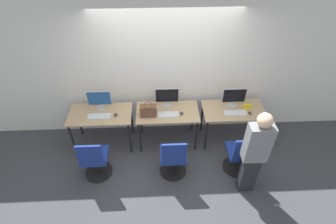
# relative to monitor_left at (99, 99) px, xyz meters

# --- Properties ---
(ground_plane) EXTENTS (20.00, 20.00, 0.00)m
(ground_plane) POSITION_rel_monitor_left_xyz_m (1.24, -0.48, -0.96)
(ground_plane) COLOR #3D3D42
(wall_back) EXTENTS (12.00, 0.05, 2.80)m
(wall_back) POSITION_rel_monitor_left_xyz_m (1.24, 0.29, 0.44)
(wall_back) COLOR silver
(wall_back) RESTS_ON ground_plane
(desk_left) EXTENTS (1.15, 0.64, 0.76)m
(desk_left) POSITION_rel_monitor_left_xyz_m (0.00, -0.16, -0.29)
(desk_left) COLOR tan
(desk_left) RESTS_ON ground_plane
(monitor_left) EXTENTS (0.44, 0.16, 0.38)m
(monitor_left) POSITION_rel_monitor_left_xyz_m (0.00, 0.00, 0.00)
(monitor_left) COLOR #B2B2B7
(monitor_left) RESTS_ON desk_left
(keyboard_left) EXTENTS (0.41, 0.15, 0.02)m
(keyboard_left) POSITION_rel_monitor_left_xyz_m (0.00, -0.24, -0.20)
(keyboard_left) COLOR silver
(keyboard_left) RESTS_ON desk_left
(mouse_left) EXTENTS (0.06, 0.09, 0.03)m
(mouse_left) POSITION_rel_monitor_left_xyz_m (0.29, -0.22, -0.19)
(mouse_left) COLOR #333333
(mouse_left) RESTS_ON desk_left
(office_chair_left) EXTENTS (0.48, 0.48, 0.91)m
(office_chair_left) POSITION_rel_monitor_left_xyz_m (-0.03, -0.95, -0.58)
(office_chair_left) COLOR black
(office_chair_left) RESTS_ON ground_plane
(desk_center) EXTENTS (1.15, 0.64, 0.76)m
(desk_center) POSITION_rel_monitor_left_xyz_m (1.24, -0.16, -0.29)
(desk_center) COLOR tan
(desk_center) RESTS_ON ground_plane
(monitor_center) EXTENTS (0.44, 0.16, 0.38)m
(monitor_center) POSITION_rel_monitor_left_xyz_m (1.24, 0.03, 0.00)
(monitor_center) COLOR #B2B2B7
(monitor_center) RESTS_ON desk_center
(keyboard_center) EXTENTS (0.41, 0.15, 0.02)m
(keyboard_center) POSITION_rel_monitor_left_xyz_m (1.24, -0.25, -0.20)
(keyboard_center) COLOR silver
(keyboard_center) RESTS_ON desk_center
(mouse_center) EXTENTS (0.06, 0.09, 0.03)m
(mouse_center) POSITION_rel_monitor_left_xyz_m (1.50, -0.24, -0.19)
(mouse_center) COLOR #333333
(mouse_center) RESTS_ON desk_center
(office_chair_center) EXTENTS (0.48, 0.48, 0.91)m
(office_chair_center) POSITION_rel_monitor_left_xyz_m (1.30, -0.98, -0.58)
(office_chair_center) COLOR black
(office_chair_center) RESTS_ON ground_plane
(desk_right) EXTENTS (1.15, 0.64, 0.76)m
(desk_right) POSITION_rel_monitor_left_xyz_m (2.48, -0.16, -0.29)
(desk_right) COLOR tan
(desk_right) RESTS_ON ground_plane
(monitor_right) EXTENTS (0.44, 0.16, 0.38)m
(monitor_right) POSITION_rel_monitor_left_xyz_m (2.48, -0.03, 0.00)
(monitor_right) COLOR #B2B2B7
(monitor_right) RESTS_ON desk_right
(keyboard_right) EXTENTS (0.41, 0.15, 0.02)m
(keyboard_right) POSITION_rel_monitor_left_xyz_m (2.48, -0.27, -0.20)
(keyboard_right) COLOR silver
(keyboard_right) RESTS_ON desk_right
(mouse_right) EXTENTS (0.06, 0.09, 0.03)m
(mouse_right) POSITION_rel_monitor_left_xyz_m (2.74, -0.29, -0.19)
(mouse_right) COLOR #333333
(mouse_right) RESTS_ON desk_right
(office_chair_right) EXTENTS (0.48, 0.48, 0.91)m
(office_chair_right) POSITION_rel_monitor_left_xyz_m (2.46, -0.96, -0.58)
(office_chair_right) COLOR black
(office_chair_right) RESTS_ON ground_plane
(person_right) EXTENTS (0.36, 0.22, 1.64)m
(person_right) POSITION_rel_monitor_left_xyz_m (2.49, -1.33, -0.07)
(person_right) COLOR #232328
(person_right) RESTS_ON ground_plane
(handbag) EXTENTS (0.30, 0.18, 0.25)m
(handbag) POSITION_rel_monitor_left_xyz_m (0.89, -0.25, -0.09)
(handbag) COLOR brown
(handbag) RESTS_ON desk_center
(placard_right) EXTENTS (0.16, 0.03, 0.08)m
(placard_right) POSITION_rel_monitor_left_xyz_m (2.73, -0.12, -0.17)
(placard_right) COLOR yellow
(placard_right) RESTS_ON desk_right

